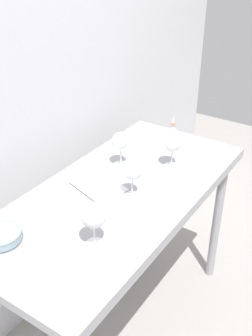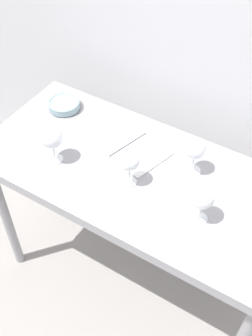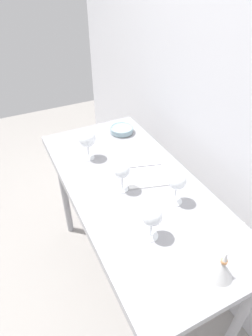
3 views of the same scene
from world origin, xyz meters
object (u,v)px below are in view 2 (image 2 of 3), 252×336
at_px(wine_glass_far_right, 195,149).
at_px(open_notebook, 128,145).
at_px(wine_glass_near_right, 203,199).
at_px(wine_glass_near_center, 129,161).
at_px(wine_glass_near_left, 52,138).
at_px(tasting_sheet_upper, 248,183).
at_px(tasting_bowl, 64,104).

bearing_deg(wine_glass_far_right, open_notebook, -178.45).
xyz_separation_m(wine_glass_near_right, wine_glass_near_center, (-0.32, 0.02, -0.00)).
relative_size(wine_glass_far_right, wine_glass_near_left, 0.97).
xyz_separation_m(wine_glass_far_right, tasting_sheet_upper, (0.23, 0.06, -0.12)).
distance_m(wine_glass_near_center, tasting_sheet_upper, 0.51).
distance_m(wine_glass_near_right, wine_glass_near_center, 0.33).
bearing_deg(wine_glass_near_right, wine_glass_far_right, 121.82).
xyz_separation_m(wine_glass_near_left, open_notebook, (0.22, 0.24, -0.12)).
height_order(wine_glass_near_center, open_notebook, wine_glass_near_center).
height_order(wine_glass_near_right, open_notebook, wine_glass_near_right).
xyz_separation_m(wine_glass_near_right, open_notebook, (-0.44, 0.20, -0.12)).
bearing_deg(wine_glass_far_right, tasting_bowl, 175.76).
bearing_deg(open_notebook, wine_glass_near_center, -42.32).
height_order(wine_glass_far_right, wine_glass_near_right, wine_glass_far_right).
bearing_deg(tasting_sheet_upper, wine_glass_near_center, -175.32).
bearing_deg(tasting_sheet_upper, wine_glass_near_left, 175.96).
height_order(wine_glass_far_right, wine_glass_near_left, wine_glass_near_left).
relative_size(wine_glass_far_right, tasting_bowl, 1.13).
relative_size(wine_glass_near_left, open_notebook, 0.46).
xyz_separation_m(wine_glass_far_right, wine_glass_near_right, (0.13, -0.21, -0.00)).
relative_size(wine_glass_near_right, tasting_sheet_upper, 0.74).
bearing_deg(wine_glass_near_center, wine_glass_near_left, -170.48).
xyz_separation_m(tasting_sheet_upper, tasting_bowl, (-0.93, -0.01, 0.02)).
distance_m(wine_glass_far_right, tasting_sheet_upper, 0.27).
relative_size(wine_glass_near_right, open_notebook, 0.43).
distance_m(wine_glass_far_right, open_notebook, 0.33).
distance_m(wine_glass_near_center, open_notebook, 0.24).
distance_m(wine_glass_near_center, wine_glass_near_left, 0.34).
distance_m(open_notebook, tasting_bowl, 0.41).
xyz_separation_m(open_notebook, tasting_sheet_upper, (0.53, 0.07, -0.00)).
relative_size(wine_glass_far_right, open_notebook, 0.45).
relative_size(tasting_sheet_upper, tasting_bowl, 1.48).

